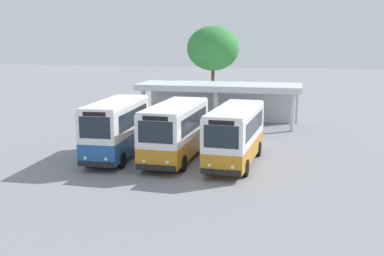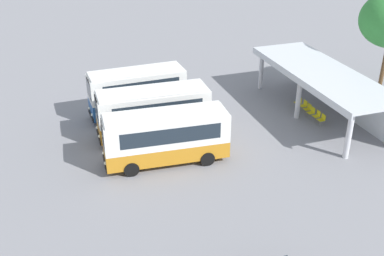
# 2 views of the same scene
# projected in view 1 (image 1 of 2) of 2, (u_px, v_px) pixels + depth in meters

# --- Properties ---
(ground_plane) EXTENTS (180.00, 180.00, 0.00)m
(ground_plane) POSITION_uv_depth(u_px,v_px,m) (175.00, 171.00, 26.63)
(ground_plane) COLOR gray
(city_bus_nearest_orange) EXTENTS (2.39, 7.06, 3.47)m
(city_bus_nearest_orange) POSITION_uv_depth(u_px,v_px,m) (116.00, 127.00, 28.98)
(city_bus_nearest_orange) COLOR black
(city_bus_nearest_orange) RESTS_ON ground
(city_bus_second_in_row) EXTENTS (2.62, 7.56, 3.35)m
(city_bus_second_in_row) POSITION_uv_depth(u_px,v_px,m) (175.00, 130.00, 28.52)
(city_bus_second_in_row) COLOR black
(city_bus_second_in_row) RESTS_ON ground
(city_bus_middle_cream) EXTENTS (2.69, 7.66, 3.29)m
(city_bus_middle_cream) POSITION_uv_depth(u_px,v_px,m) (235.00, 133.00, 27.65)
(city_bus_middle_cream) COLOR black
(city_bus_middle_cream) RESTS_ON ground
(terminal_canopy) EXTENTS (13.30, 4.55, 3.40)m
(terminal_canopy) POSITION_uv_depth(u_px,v_px,m) (220.00, 93.00, 40.64)
(terminal_canopy) COLOR silver
(terminal_canopy) RESTS_ON ground
(waiting_chair_end_by_column) EXTENTS (0.46, 0.46, 0.86)m
(waiting_chair_end_by_column) POSITION_uv_depth(u_px,v_px,m) (200.00, 119.00, 40.02)
(waiting_chair_end_by_column) COLOR slate
(waiting_chair_end_by_column) RESTS_ON ground
(waiting_chair_second_from_end) EXTENTS (0.46, 0.46, 0.86)m
(waiting_chair_second_from_end) POSITION_uv_depth(u_px,v_px,m) (208.00, 119.00, 39.99)
(waiting_chair_second_from_end) COLOR slate
(waiting_chair_second_from_end) RESTS_ON ground
(waiting_chair_middle_seat) EXTENTS (0.46, 0.46, 0.86)m
(waiting_chair_middle_seat) POSITION_uv_depth(u_px,v_px,m) (215.00, 120.00, 39.82)
(waiting_chair_middle_seat) COLOR slate
(waiting_chair_middle_seat) RESTS_ON ground
(waiting_chair_fourth_seat) EXTENTS (0.46, 0.46, 0.86)m
(waiting_chair_fourth_seat) POSITION_uv_depth(u_px,v_px,m) (223.00, 120.00, 39.62)
(waiting_chair_fourth_seat) COLOR slate
(waiting_chair_fourth_seat) RESTS_ON ground
(waiting_chair_fifth_seat) EXTENTS (0.46, 0.46, 0.86)m
(waiting_chair_fifth_seat) POSITION_uv_depth(u_px,v_px,m) (231.00, 120.00, 39.55)
(waiting_chair_fifth_seat) COLOR slate
(waiting_chair_fifth_seat) RESTS_ON ground
(waiting_chair_far_end_seat) EXTENTS (0.46, 0.46, 0.86)m
(waiting_chair_far_end_seat) POSITION_uv_depth(u_px,v_px,m) (238.00, 120.00, 39.43)
(waiting_chair_far_end_seat) COLOR slate
(waiting_chair_far_end_seat) RESTS_ON ground
(roadside_tree_behind_canopy) EXTENTS (4.98, 4.98, 8.22)m
(roadside_tree_behind_canopy) POSITION_uv_depth(u_px,v_px,m) (213.00, 48.00, 46.32)
(roadside_tree_behind_canopy) COLOR brown
(roadside_tree_behind_canopy) RESTS_ON ground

